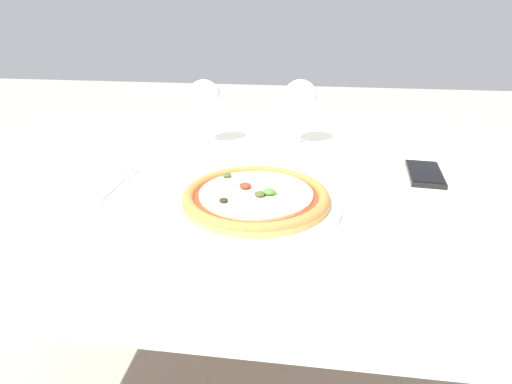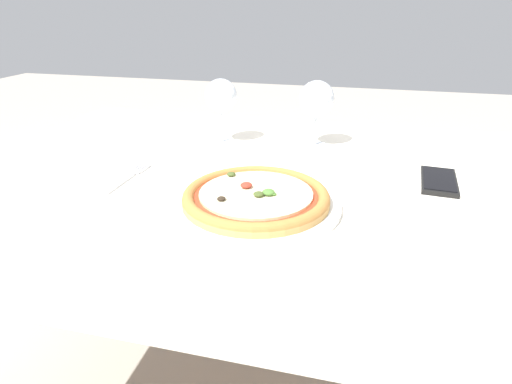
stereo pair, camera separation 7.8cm
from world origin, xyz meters
TOP-DOWN VIEW (x-y plane):
  - dining_table at (0.00, 0.00)m, footprint 1.39×1.00m
  - pizza_plate at (0.02, -0.14)m, footprint 0.31×0.31m
  - fork at (-0.28, -0.07)m, footprint 0.03×0.17m
  - wine_glass_far_left at (0.08, 0.25)m, footprint 0.09×0.09m
  - wine_glass_far_right at (-0.16, 0.22)m, footprint 0.08×0.08m
  - cell_phone at (0.37, 0.06)m, footprint 0.08×0.15m

SIDE VIEW (x-z plane):
  - dining_table at x=0.00m, z-range 0.28..0.99m
  - fork at x=-0.28m, z-range 0.72..0.72m
  - cell_phone at x=0.37m, z-range 0.72..0.73m
  - pizza_plate at x=0.02m, z-range 0.71..0.75m
  - wine_glass_far_left at x=0.08m, z-range 0.75..0.92m
  - wine_glass_far_right at x=-0.16m, z-range 0.75..0.92m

